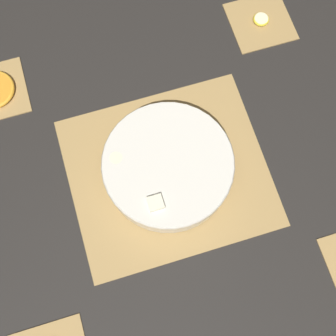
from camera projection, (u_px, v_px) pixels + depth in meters
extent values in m
plane|color=black|center=(168.00, 173.00, 0.98)|extent=(6.00, 6.00, 0.00)
cube|color=#A8844C|center=(168.00, 172.00, 0.98)|extent=(0.41, 0.36, 0.01)
cube|color=brown|center=(234.00, 153.00, 0.99)|extent=(0.01, 0.35, 0.00)
cube|color=brown|center=(208.00, 160.00, 0.99)|extent=(0.01, 0.35, 0.00)
cube|color=brown|center=(181.00, 168.00, 0.98)|extent=(0.01, 0.35, 0.00)
cube|color=brown|center=(155.00, 176.00, 0.98)|extent=(0.01, 0.35, 0.00)
cube|color=brown|center=(128.00, 184.00, 0.97)|extent=(0.01, 0.35, 0.00)
cube|color=brown|center=(100.00, 192.00, 0.97)|extent=(0.01, 0.35, 0.00)
cube|color=#A8844C|center=(261.00, 21.00, 1.09)|extent=(0.14, 0.14, 0.01)
cube|color=brown|center=(278.00, 16.00, 1.10)|extent=(0.00, 0.14, 0.00)
cube|color=brown|center=(266.00, 19.00, 1.09)|extent=(0.00, 0.14, 0.00)
cube|color=brown|center=(255.00, 22.00, 1.09)|extent=(0.00, 0.14, 0.00)
cube|color=brown|center=(244.00, 25.00, 1.09)|extent=(0.00, 0.14, 0.00)
cube|color=brown|center=(5.00, 88.00, 1.04)|extent=(0.00, 0.14, 0.00)
cylinder|color=silver|center=(168.00, 167.00, 0.95)|extent=(0.26, 0.26, 0.07)
torus|color=silver|center=(168.00, 163.00, 0.92)|extent=(0.27, 0.27, 0.01)
cylinder|color=#F4EABC|center=(199.00, 127.00, 0.95)|extent=(0.03, 0.03, 0.01)
cylinder|color=#F4EABC|center=(157.00, 138.00, 0.99)|extent=(0.03, 0.03, 0.01)
cylinder|color=#F4EABC|center=(178.00, 122.00, 0.97)|extent=(0.03, 0.03, 0.01)
cylinder|color=#F4EABC|center=(116.00, 158.00, 0.92)|extent=(0.03, 0.03, 0.01)
cylinder|color=#F4EABC|center=(174.00, 217.00, 0.92)|extent=(0.02, 0.02, 0.01)
cylinder|color=#F4EABC|center=(141.00, 161.00, 0.93)|extent=(0.03, 0.03, 0.01)
cylinder|color=#F4EABC|center=(192.00, 156.00, 0.93)|extent=(0.03, 0.03, 0.01)
cylinder|color=#F4EABC|center=(119.00, 181.00, 0.93)|extent=(0.03, 0.03, 0.01)
cylinder|color=#F4EABC|center=(183.00, 134.00, 0.98)|extent=(0.02, 0.02, 0.01)
cylinder|color=#F4EABC|center=(159.00, 186.00, 0.91)|extent=(0.03, 0.03, 0.01)
cylinder|color=#F4EABC|center=(163.00, 144.00, 0.93)|extent=(0.03, 0.03, 0.01)
cube|color=beige|center=(127.00, 152.00, 0.97)|extent=(0.02, 0.02, 0.02)
cube|color=beige|center=(156.00, 204.00, 0.90)|extent=(0.03, 0.03, 0.03)
cube|color=beige|center=(170.00, 196.00, 0.94)|extent=(0.03, 0.03, 0.03)
cube|color=beige|center=(158.00, 128.00, 0.96)|extent=(0.03, 0.03, 0.03)
cube|color=beige|center=(126.00, 194.00, 0.95)|extent=(0.02, 0.02, 0.02)
cube|color=beige|center=(166.00, 161.00, 0.97)|extent=(0.03, 0.03, 0.03)
ellipsoid|color=orange|center=(210.00, 154.00, 0.96)|extent=(0.02, 0.01, 0.01)
ellipsoid|color=orange|center=(141.00, 126.00, 0.95)|extent=(0.04, 0.02, 0.02)
ellipsoid|color=orange|center=(195.00, 191.00, 0.93)|extent=(0.03, 0.02, 0.01)
ellipsoid|color=orange|center=(176.00, 146.00, 0.97)|extent=(0.04, 0.02, 0.02)
ellipsoid|color=orange|center=(126.00, 151.00, 0.94)|extent=(0.03, 0.02, 0.01)
ellipsoid|color=red|center=(150.00, 160.00, 0.95)|extent=(0.04, 0.02, 0.02)
ellipsoid|color=orange|center=(154.00, 172.00, 0.94)|extent=(0.03, 0.02, 0.01)
cylinder|color=#F4EABC|center=(261.00, 19.00, 1.09)|extent=(0.03, 0.03, 0.01)
torus|color=yellow|center=(261.00, 19.00, 1.09)|extent=(0.04, 0.04, 0.01)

